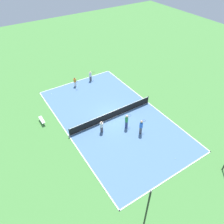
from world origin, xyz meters
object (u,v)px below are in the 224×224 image
at_px(player_near_white, 90,75).
at_px(tennis_ball_far_baseline, 52,94).
at_px(player_far_green, 127,121).
at_px(tennis_net, 112,114).
at_px(fence_post_back_right, 147,211).
at_px(player_near_blue, 141,126).
at_px(tennis_ball_left_sideline, 175,159).
at_px(bench, 42,120).
at_px(player_far_white, 102,126).
at_px(player_center_orange, 75,81).

bearing_deg(player_near_white, tennis_ball_far_baseline, 177.85).
xyz_separation_m(player_far_green, tennis_ball_far_baseline, (4.69, -10.70, -1.01)).
bearing_deg(tennis_net, player_far_green, 101.22).
bearing_deg(fence_post_back_right, player_near_blue, -127.11).
bearing_deg(tennis_ball_far_baseline, tennis_ball_left_sideline, 110.05).
height_order(bench, tennis_ball_far_baseline, bench).
height_order(bench, player_far_white, player_far_white).
xyz_separation_m(player_near_blue, tennis_ball_left_sideline, (-0.66, 4.55, -1.03)).
bearing_deg(player_near_white, tennis_net, -105.69).
bearing_deg(player_near_white, fence_post_back_right, -111.52).
bearing_deg(tennis_net, fence_post_back_right, 68.06).
bearing_deg(tennis_net, player_far_white, 31.37).
distance_m(player_center_orange, player_far_white, 9.93).
bearing_deg(player_far_green, player_near_blue, -81.15).
distance_m(bench, player_near_white, 10.27).
distance_m(player_far_green, tennis_ball_far_baseline, 11.72).
xyz_separation_m(player_near_blue, tennis_ball_far_baseline, (5.46, -12.24, -1.03)).
distance_m(player_far_white, tennis_ball_far_baseline, 10.03).
height_order(player_far_white, fence_post_back_right, fence_post_back_right).
distance_m(player_near_white, tennis_ball_left_sideline, 16.97).
bearing_deg(tennis_net, bench, -27.07).
height_order(tennis_ball_far_baseline, fence_post_back_right, fence_post_back_right).
bearing_deg(tennis_ball_far_baseline, fence_post_back_right, 88.80).
xyz_separation_m(tennis_ball_left_sideline, fence_post_back_right, (6.55, 3.23, 2.43)).
bearing_deg(player_far_green, fence_post_back_right, -136.53).
height_order(bench, player_near_blue, player_near_blue).
xyz_separation_m(player_near_white, player_center_orange, (2.52, 0.13, -0.09)).
relative_size(tennis_net, bench, 7.76).
bearing_deg(bench, player_near_blue, 48.34).
distance_m(player_far_white, tennis_ball_left_sideline, 8.15).
distance_m(player_far_green, player_near_blue, 1.73).
relative_size(player_center_orange, tennis_ball_left_sideline, 20.14).
height_order(player_far_green, tennis_ball_left_sideline, player_far_green).
bearing_deg(player_far_white, tennis_ball_far_baseline, -68.33).
relative_size(player_near_white, player_near_blue, 0.83).
relative_size(player_near_white, player_center_orange, 1.11).
bearing_deg(fence_post_back_right, player_near_white, -107.83).
xyz_separation_m(player_far_green, tennis_ball_left_sideline, (-1.44, 6.09, -1.01)).
bearing_deg(player_near_blue, fence_post_back_right, -149.34).
xyz_separation_m(bench, player_near_white, (-8.98, -4.96, 0.50)).
bearing_deg(player_near_blue, player_far_white, 121.84).
height_order(player_near_blue, fence_post_back_right, fence_post_back_right).
bearing_deg(fence_post_back_right, tennis_ball_far_baseline, -91.20).
height_order(player_far_white, player_near_blue, player_near_blue).
xyz_separation_m(bench, tennis_ball_far_baseline, (-2.91, -4.80, -0.33)).
bearing_deg(player_far_white, tennis_net, -138.86).
height_order(tennis_net, player_near_white, player_near_white).
xyz_separation_m(player_far_green, fence_post_back_right, (5.11, 9.33, 1.42)).
height_order(player_far_green, fence_post_back_right, fence_post_back_right).
relative_size(tennis_net, tennis_ball_far_baseline, 159.98).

